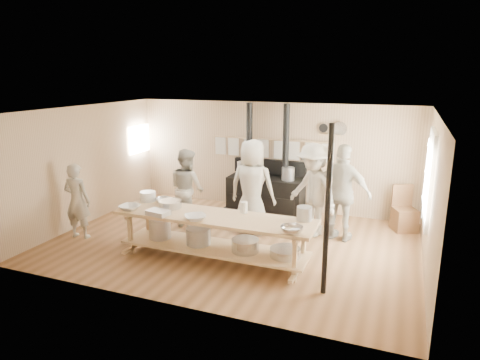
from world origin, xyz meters
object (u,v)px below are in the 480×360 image
Objects in this scene: stove at (266,191)px; prep_table at (213,233)px; cook_left at (187,188)px; roasting_pan at (158,213)px; cook_far_left at (77,201)px; cook_right at (343,193)px; cook_by_window at (313,190)px; cook_center at (252,187)px; chair at (404,217)px.

stove reaches higher than prep_table.
cook_left reaches higher than roasting_pan.
cook_far_left is at bearing -135.21° from stove.
roasting_pan reaches higher than prep_table.
cook_far_left is 0.80× the size of cook_right.
stove is at bearing 175.94° from cook_by_window.
cook_center is at bearing 21.52° from cook_right.
stove is at bearing 74.83° from roasting_pan.
prep_table is 2.38m from cook_by_window.
cook_by_window is (1.20, 0.34, -0.03)m from cook_center.
cook_right is 1.72m from chair.
cook_right is at bearing -163.61° from chair.
chair is (3.15, -0.15, -0.24)m from stove.
stove is 2.07m from cook_left.
cook_left is 0.89× the size of cook_by_window.
chair is at bearing -155.43° from cook_center.
stove is 1.31× the size of cook_center.
cook_far_left is 5.30m from cook_right.
cook_center is (0.17, 1.55, 0.47)m from prep_table.
prep_table is at bearing -90.04° from stove.
cook_left is at bearing 101.67° from roasting_pan.
cook_left is at bearing 20.05° from cook_right.
cook_by_window reaches higher than prep_table.
chair is at bearing -161.02° from cook_far_left.
stove reaches higher than cook_left.
cook_right is at bearing 29.42° from cook_by_window.
prep_table is at bearing -162.51° from chair.
cook_far_left is 0.78× the size of cook_center.
prep_table is 2.09× the size of cook_left.
cook_right is 2.02× the size of chair.
cook_left is at bearing 131.80° from prep_table.
cook_center is 3.33m from chair.
stove reaches higher than cook_far_left.
cook_center is at bearing -160.15° from cook_far_left.
prep_table is 3.02m from cook_far_left.
roasting_pan is at bearing 128.81° from cook_left.
cook_left is 0.88× the size of cook_right.
cook_left is 2.68m from cook_by_window.
cook_right reaches higher than prep_table.
prep_table is 1.82× the size of cook_center.
cook_by_window is 3.18m from roasting_pan.
chair is 2.49× the size of roasting_pan.
roasting_pan is at bearing -166.57° from chair.
stove reaches higher than roasting_pan.
cook_far_left is at bearing -121.60° from cook_by_window.
cook_by_window is at bearing 54.05° from prep_table.
cook_center reaches higher than chair.
cook_right is 3.60m from roasting_pan.
stove is 2.69× the size of chair.
cook_center is 2.05× the size of chair.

